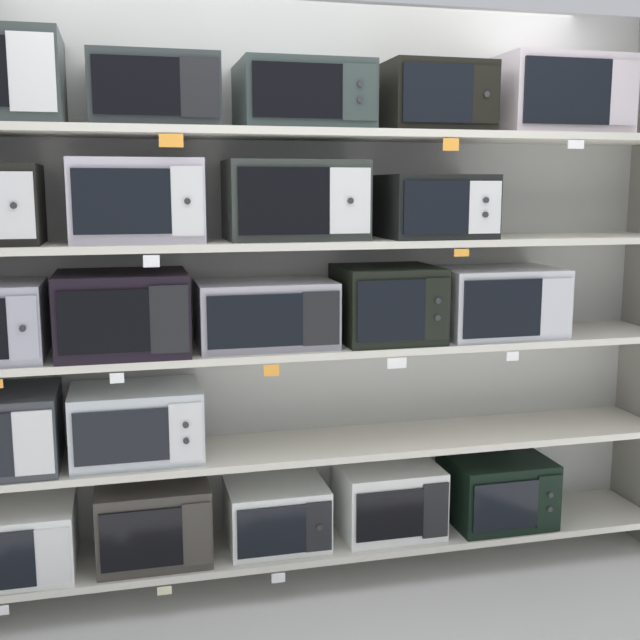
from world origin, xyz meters
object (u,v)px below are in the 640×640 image
(microwave_0, at_px, (11,539))
(microwave_10, at_px, (387,303))
(microwave_17, at_px, (153,92))
(microwave_19, at_px, (434,98))
(microwave_2, at_px, (276,514))
(microwave_6, at_px, (137,423))
(microwave_9, at_px, (265,314))
(microwave_15, at_px, (433,206))
(microwave_4, at_px, (497,488))
(microwave_11, at_px, (497,302))
(microwave_18, at_px, (302,97))
(microwave_20, at_px, (560,96))
(microwave_1, at_px, (153,519))
(microwave_13, at_px, (136,201))
(microwave_3, at_px, (389,499))
(microwave_14, at_px, (295,200))
(microwave_8, at_px, (123,313))

(microwave_0, relative_size, microwave_10, 1.18)
(microwave_0, distance_m, microwave_17, 1.88)
(microwave_17, bearing_deg, microwave_19, -0.01)
(microwave_0, xyz_separation_m, microwave_10, (1.59, 0.00, 0.91))
(microwave_10, relative_size, microwave_17, 0.87)
(microwave_2, relative_size, microwave_6, 0.82)
(microwave_9, xyz_separation_m, microwave_15, (0.74, -0.00, 0.44))
(microwave_4, distance_m, microwave_11, 0.89)
(microwave_18, xyz_separation_m, microwave_19, (0.57, -0.00, 0.01))
(microwave_6, distance_m, microwave_20, 2.30)
(microwave_1, height_order, microwave_13, microwave_13)
(microwave_3, relative_size, microwave_13, 0.87)
(microwave_1, xyz_separation_m, microwave_18, (0.65, -0.00, 1.74))
(microwave_4, bearing_deg, microwave_10, -179.97)
(microwave_13, bearing_deg, microwave_10, -0.01)
(microwave_9, relative_size, microwave_14, 1.01)
(microwave_4, bearing_deg, microwave_13, -180.00)
(microwave_2, height_order, microwave_8, microwave_8)
(microwave_0, distance_m, microwave_20, 2.98)
(microwave_3, bearing_deg, microwave_19, -0.15)
(microwave_13, bearing_deg, microwave_15, -0.01)
(microwave_13, relative_size, microwave_19, 1.16)
(microwave_0, height_order, microwave_11, microwave_11)
(microwave_3, relative_size, microwave_10, 1.05)
(microwave_9, height_order, microwave_20, microwave_20)
(microwave_10, bearing_deg, microwave_14, -179.99)
(microwave_13, xyz_separation_m, microwave_15, (1.24, -0.00, -0.03))
(microwave_4, height_order, microwave_9, microwave_9)
(microwave_3, height_order, microwave_8, microwave_8)
(microwave_20, bearing_deg, microwave_14, 180.00)
(microwave_3, relative_size, microwave_15, 0.99)
(microwave_13, relative_size, microwave_17, 1.04)
(microwave_3, bearing_deg, microwave_13, -179.99)
(microwave_17, bearing_deg, microwave_20, -0.01)
(microwave_17, bearing_deg, microwave_18, -0.01)
(microwave_6, bearing_deg, microwave_17, -0.08)
(microwave_0, height_order, microwave_19, microwave_19)
(microwave_2, distance_m, microwave_11, 1.36)
(microwave_14, bearing_deg, microwave_13, 179.98)
(microwave_13, bearing_deg, microwave_0, -179.97)
(microwave_6, distance_m, microwave_14, 1.12)
(microwave_3, distance_m, microwave_8, 1.44)
(microwave_2, relative_size, microwave_17, 0.88)
(microwave_1, distance_m, microwave_13, 1.33)
(microwave_1, xyz_separation_m, microwave_2, (0.53, -0.00, -0.03))
(microwave_1, height_order, microwave_19, microwave_19)
(microwave_8, xyz_separation_m, microwave_15, (1.31, -0.00, 0.41))
(microwave_6, height_order, microwave_19, microwave_19)
(microwave_15, relative_size, microwave_19, 1.02)
(microwave_18, bearing_deg, microwave_3, 0.04)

